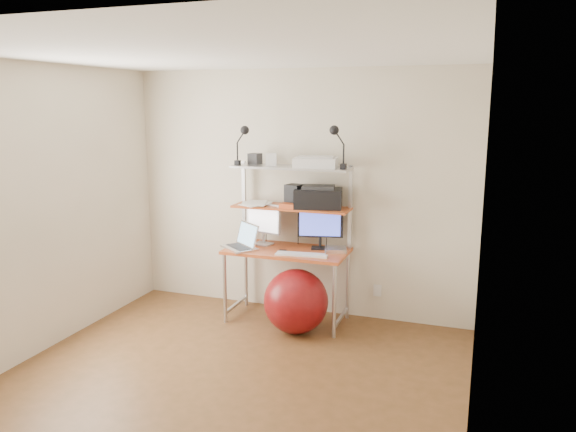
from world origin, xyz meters
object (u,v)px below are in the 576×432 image
printer (318,197)px  exercise_ball (296,301)px  monitor_silver (263,221)px  monitor_black (320,226)px  laptop (243,243)px

printer → exercise_ball: size_ratio=0.83×
monitor_silver → monitor_black: (0.59, 0.03, -0.02)m
monitor_silver → monitor_black: 0.59m
printer → monitor_black: bearing=-21.4°
exercise_ball → printer: bearing=77.2°
monitor_black → exercise_ball: (-0.12, -0.40, -0.66)m
monitor_silver → printer: bearing=17.9°
monitor_black → laptop: bearing=-175.1°
monitor_black → laptop: monitor_black is taller
printer → laptop: bearing=-172.9°
monitor_silver → printer: size_ratio=0.88×
printer → monitor_silver: bearing=171.5°
monitor_silver → laptop: 0.31m
monitor_black → printer: 0.29m
monitor_silver → exercise_ball: (0.48, -0.37, -0.67)m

